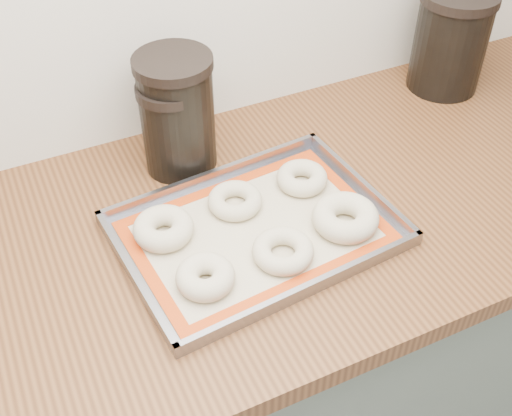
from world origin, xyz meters
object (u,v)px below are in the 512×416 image
bagel_front_right (345,217)px  bagel_back_mid (235,201)px  bagel_back_right (302,178)px  canister_mid (172,127)px  canister_right (450,41)px  baking_tray (256,231)px  bagel_back_left (163,228)px  bagel_front_mid (283,251)px  canister_left (177,113)px  bagel_front_left (205,277)px

bagel_front_right → bagel_back_mid: (-0.15, 0.13, -0.00)m
bagel_front_right → bagel_back_right: 0.13m
bagel_front_right → canister_mid: 0.36m
canister_right → baking_tray: bearing=-156.6°
baking_tray → canister_right: (0.59, 0.25, 0.10)m
bagel_back_left → canister_right: size_ratio=0.47×
canister_mid → bagel_front_mid: bearing=-76.3°
canister_mid → bagel_back_left: bearing=-116.0°
canister_mid → canister_right: canister_right is taller
bagel_front_right → canister_left: canister_left is taller
bagel_front_left → bagel_back_mid: bearing=51.7°
bagel_back_right → canister_left: (-0.18, 0.17, 0.09)m
bagel_front_right → bagel_back_left: bearing=159.4°
bagel_front_right → bagel_back_mid: bearing=140.5°
canister_mid → bagel_back_right: bearing=-39.4°
bagel_back_right → canister_mid: (-0.19, 0.16, 0.07)m
bagel_front_left → bagel_front_right: (0.27, 0.02, 0.00)m
baking_tray → canister_left: (-0.05, 0.24, 0.11)m
bagel_back_mid → bagel_back_right: bagel_back_right is taller
baking_tray → bagel_front_right: bearing=-20.1°
canister_left → bagel_back_right: bearing=-43.2°
baking_tray → bagel_back_mid: size_ratio=4.99×
baking_tray → bagel_back_mid: bagel_back_mid is taller
baking_tray → bagel_front_left: bagel_front_left is taller
bagel_front_left → bagel_back_right: size_ratio=1.00×
bagel_back_left → bagel_back_mid: (0.14, 0.02, -0.00)m
bagel_back_mid → canister_right: (0.59, 0.18, 0.09)m
bagel_front_mid → bagel_front_right: 0.13m
bagel_front_left → bagel_front_right: 0.27m
bagel_front_right → bagel_back_right: size_ratio=1.23×
bagel_front_right → bagel_back_left: (-0.29, 0.11, -0.00)m
bagel_front_left → canister_mid: size_ratio=0.52×
canister_mid → canister_right: size_ratio=0.83×
bagel_front_right → bagel_back_mid: size_ratio=1.19×
bagel_front_left → bagel_back_left: bagel_back_left is taller
bagel_back_left → bagel_back_mid: 0.14m
bagel_back_mid → canister_right: bearing=16.9°
canister_left → bagel_front_right: bearing=-57.0°
bagel_back_right → baking_tray: bearing=-149.7°
bagel_back_left → canister_left: (0.10, 0.19, 0.09)m
bagel_front_mid → bagel_back_mid: 0.15m
bagel_back_mid → canister_left: 0.20m
bagel_front_left → canister_left: canister_left is taller
baking_tray → bagel_back_mid: (-0.01, 0.07, 0.01)m
baking_tray → bagel_front_right: bagel_front_right is taller
bagel_front_right → bagel_front_left: bearing=-175.5°
bagel_front_mid → bagel_back_right: same height
bagel_front_left → canister_right: 0.79m
baking_tray → canister_mid: canister_mid is taller
bagel_front_left → bagel_front_mid: size_ratio=0.93×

